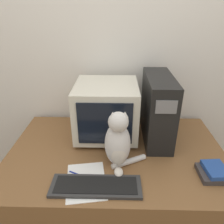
# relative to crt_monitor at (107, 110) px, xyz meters

# --- Properties ---
(wall_back) EXTENTS (7.00, 0.05, 2.50)m
(wall_back) POSITION_rel_crt_monitor_xyz_m (0.07, 0.33, 0.32)
(wall_back) COLOR silver
(wall_back) RESTS_ON ground_plane
(desk) EXTENTS (1.43, 0.93, 0.73)m
(desk) POSITION_rel_crt_monitor_xyz_m (0.07, -0.20, -0.57)
(desk) COLOR brown
(desk) RESTS_ON ground_plane
(crt_monitor) EXTENTS (0.43, 0.44, 0.39)m
(crt_monitor) POSITION_rel_crt_monitor_xyz_m (0.00, 0.00, 0.00)
(crt_monitor) COLOR beige
(crt_monitor) RESTS_ON desk
(computer_tower) EXTENTS (0.17, 0.49, 0.46)m
(computer_tower) POSITION_rel_crt_monitor_xyz_m (0.35, -0.03, 0.03)
(computer_tower) COLOR black
(computer_tower) RESTS_ON desk
(keyboard) EXTENTS (0.48, 0.16, 0.02)m
(keyboard) POSITION_rel_crt_monitor_xyz_m (-0.03, -0.53, -0.19)
(keyboard) COLOR #2D2D2D
(keyboard) RESTS_ON desk
(cat) EXTENTS (0.26, 0.25, 0.37)m
(cat) POSITION_rel_crt_monitor_xyz_m (0.08, -0.33, -0.05)
(cat) COLOR silver
(cat) RESTS_ON desk
(book_stack) EXTENTS (0.16, 0.16, 0.06)m
(book_stack) POSITION_rel_crt_monitor_xyz_m (0.63, -0.43, -0.18)
(book_stack) COLOR #383333
(book_stack) RESTS_ON desk
(pen) EXTENTS (0.15, 0.07, 0.01)m
(pen) POSITION_rel_crt_monitor_xyz_m (-0.13, -0.45, -0.20)
(pen) COLOR navy
(pen) RESTS_ON desk
(paper_sheet) EXTENTS (0.25, 0.33, 0.00)m
(paper_sheet) POSITION_rel_crt_monitor_xyz_m (-0.09, -0.49, -0.20)
(paper_sheet) COLOR white
(paper_sheet) RESTS_ON desk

